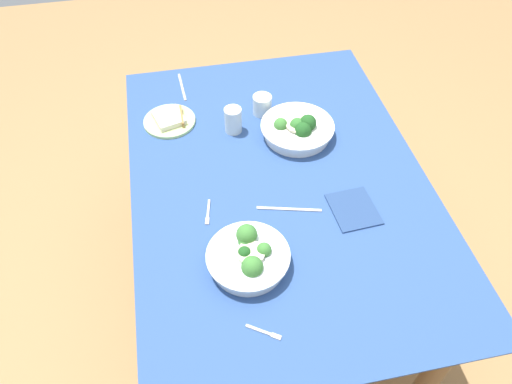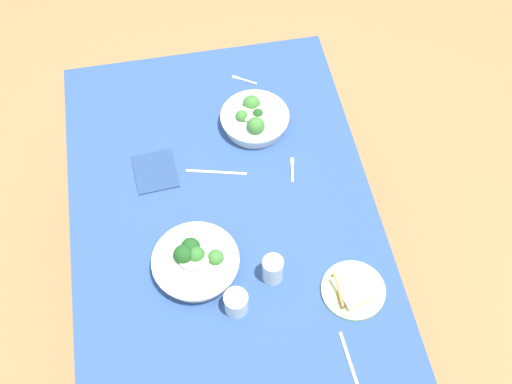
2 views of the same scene
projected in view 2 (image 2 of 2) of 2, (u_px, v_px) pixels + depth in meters
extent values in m
plane|color=#9E7547|center=(230.00, 294.00, 2.78)|extent=(6.00, 6.00, 0.00)
cube|color=#2D4C84|center=(223.00, 207.00, 2.18)|extent=(1.48, 1.03, 0.01)
cube|color=brown|center=(223.00, 210.00, 2.19)|extent=(1.43, 1.00, 0.02)
cylinder|color=brown|center=(112.00, 146.00, 2.79)|extent=(0.07, 0.07, 0.69)
cylinder|color=brown|center=(293.00, 119.00, 2.87)|extent=(0.07, 0.07, 0.69)
cylinder|color=white|center=(255.00, 121.00, 2.35)|extent=(0.22, 0.22, 0.05)
cylinder|color=white|center=(255.00, 116.00, 2.33)|extent=(0.25, 0.25, 0.01)
sphere|color=#33702D|center=(257.00, 124.00, 2.30)|extent=(0.04, 0.04, 0.04)
sphere|color=#1E511E|center=(258.00, 114.00, 2.32)|extent=(0.04, 0.04, 0.04)
sphere|color=#3D7A33|center=(256.00, 126.00, 2.28)|extent=(0.06, 0.06, 0.06)
sphere|color=#3D7A33|center=(252.00, 104.00, 2.34)|extent=(0.06, 0.06, 0.06)
sphere|color=#3D7A33|center=(242.00, 116.00, 2.31)|extent=(0.05, 0.05, 0.05)
cylinder|color=beige|center=(253.00, 113.00, 2.32)|extent=(0.08, 0.08, 0.01)
cylinder|color=white|center=(196.00, 264.00, 2.04)|extent=(0.25, 0.25, 0.04)
cylinder|color=white|center=(195.00, 260.00, 2.01)|extent=(0.28, 0.28, 0.01)
sphere|color=#1E511E|center=(191.00, 247.00, 2.03)|extent=(0.06, 0.06, 0.06)
sphere|color=#1E511E|center=(183.00, 254.00, 2.00)|extent=(0.06, 0.06, 0.06)
sphere|color=#3D7A33|center=(216.00, 258.00, 2.01)|extent=(0.05, 0.05, 0.05)
sphere|color=#286023|center=(199.00, 256.00, 2.02)|extent=(0.05, 0.05, 0.05)
sphere|color=#33702D|center=(196.00, 255.00, 2.01)|extent=(0.06, 0.06, 0.06)
cylinder|color=beige|center=(194.00, 256.00, 2.00)|extent=(0.10, 0.10, 0.01)
cylinder|color=#B7D684|center=(353.00, 290.00, 2.00)|extent=(0.20, 0.20, 0.01)
cube|color=beige|center=(354.00, 288.00, 1.99)|extent=(0.14, 0.13, 0.02)
cube|color=#9E703D|center=(338.00, 291.00, 1.98)|extent=(0.12, 0.01, 0.02)
cylinder|color=silver|center=(273.00, 269.00, 1.99)|extent=(0.07, 0.07, 0.10)
cylinder|color=silver|center=(236.00, 303.00, 1.95)|extent=(0.08, 0.08, 0.08)
cube|color=#B7B7BC|center=(248.00, 81.00, 2.48)|extent=(0.05, 0.07, 0.00)
cube|color=#B7B7BC|center=(236.00, 78.00, 2.49)|extent=(0.03, 0.03, 0.00)
cube|color=#B7B7BC|center=(292.00, 173.00, 2.25)|extent=(0.08, 0.02, 0.00)
cube|color=#B7B7BC|center=(292.00, 161.00, 2.28)|extent=(0.03, 0.02, 0.00)
cube|color=#B7B7BC|center=(216.00, 172.00, 2.25)|extent=(0.06, 0.21, 0.00)
cube|color=#B7B7BC|center=(350.00, 362.00, 1.88)|extent=(0.19, 0.02, 0.00)
cube|color=navy|center=(155.00, 171.00, 2.25)|extent=(0.18, 0.15, 0.01)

